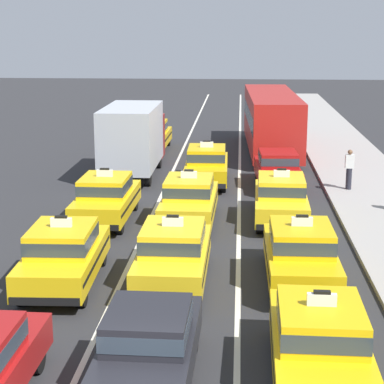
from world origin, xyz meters
TOP-DOWN VIEW (x-y plane):
  - lane_stripe_left_center at (-1.60, 20.00)m, footprint 0.14×80.00m
  - lane_stripe_center_right at (1.60, 20.00)m, footprint 0.14×80.00m
  - taxi_left_second at (-3.09, 7.66)m, footprint 1.95×4.61m
  - taxi_left_third at (-3.13, 13.89)m, footprint 1.86×4.58m
  - box_truck_left_fourth at (-3.32, 21.88)m, footprint 2.31×6.96m
  - taxi_left_fifth at (-3.32, 28.26)m, footprint 1.86×4.58m
  - sedan_center_nearest at (-0.12, 2.52)m, footprint 1.83×4.33m
  - taxi_center_second at (-0.15, 7.94)m, footprint 1.85×4.57m
  - taxi_center_third at (-0.16, 13.85)m, footprint 1.89×4.59m
  - taxi_center_fourth at (0.16, 20.07)m, footprint 1.89×4.59m
  - taxi_right_nearest at (3.19, 2.81)m, footprint 1.88×4.59m
  - taxi_right_second at (3.26, 8.19)m, footprint 1.85×4.57m
  - taxi_right_third at (3.07, 14.26)m, footprint 1.92×4.60m
  - sedan_right_fourth at (3.23, 19.67)m, footprint 1.95×4.37m
  - bus_right_fifth at (3.29, 28.27)m, footprint 2.88×11.28m
  - pedestrian_by_storefront at (6.14, 18.87)m, footprint 0.36×0.24m

SIDE VIEW (x-z plane):
  - lane_stripe_left_center at x=-1.60m, z-range 0.00..0.01m
  - lane_stripe_center_right at x=1.60m, z-range 0.00..0.01m
  - sedan_center_nearest at x=-0.12m, z-range 0.06..1.64m
  - sedan_right_fourth at x=3.23m, z-range 0.06..1.64m
  - taxi_left_second at x=-3.09m, z-range -0.10..1.86m
  - taxi_left_third at x=-3.13m, z-range -0.10..1.86m
  - taxi_left_fifth at x=-3.32m, z-range -0.10..1.86m
  - taxi_center_second at x=-0.15m, z-range -0.10..1.86m
  - taxi_center_third at x=-0.16m, z-range -0.10..1.86m
  - taxi_center_fourth at x=0.16m, z-range -0.10..1.86m
  - taxi_right_nearest at x=3.19m, z-range -0.10..1.86m
  - taxi_right_second at x=3.26m, z-range -0.10..1.86m
  - taxi_right_third at x=3.07m, z-range -0.10..1.86m
  - pedestrian_by_storefront at x=6.14m, z-range 0.16..1.83m
  - box_truck_left_fourth at x=-3.32m, z-range 0.14..3.41m
  - bus_right_fifth at x=3.29m, z-range 0.21..3.43m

